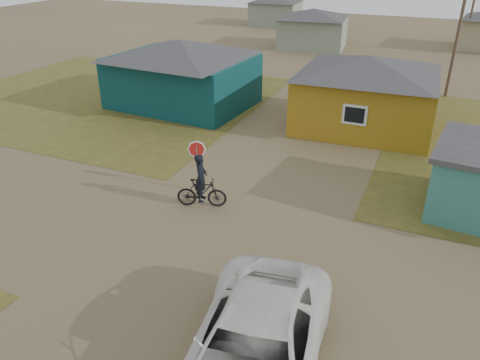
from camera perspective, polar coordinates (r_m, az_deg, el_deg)
name	(u,v)px	position (r m, az deg, el deg)	size (l,w,h in m)	color
ground	(206,254)	(15.55, -4.12, -8.98)	(120.00, 120.00, 0.00)	brown
grass_nw	(108,97)	(32.60, -15.83, 9.75)	(20.00, 18.00, 0.00)	brown
house_teal	(182,72)	(29.39, -7.06, 12.90)	(8.93, 7.08, 4.00)	#0A3538
house_yellow	(366,91)	(26.29, 15.17, 10.38)	(7.72, 6.76, 3.90)	#A07818
house_pale_west	(313,28)	(47.20, 8.88, 17.85)	(7.04, 6.15, 3.60)	gray
house_pale_north	(276,10)	(60.92, 4.39, 19.98)	(6.28, 5.81, 3.40)	gray
utility_pole_near	(458,32)	(33.45, 25.08, 16.05)	(1.40, 0.20, 8.00)	brown
utility_pole_far	(473,5)	(49.34, 26.56, 18.59)	(1.40, 0.20, 8.00)	brown
stop_sign	(197,154)	(18.54, -5.27, 3.16)	(0.73, 0.06, 2.23)	gray
cyclist	(201,188)	(17.81, -4.72, -0.96)	(1.99, 1.13, 2.17)	black
vehicle	(254,353)	(11.17, 1.72, -20.35)	(2.99, 6.49, 1.80)	white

